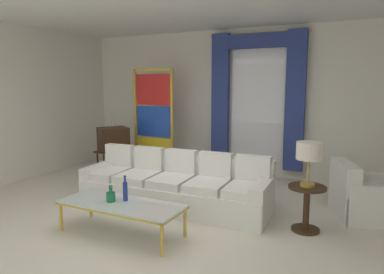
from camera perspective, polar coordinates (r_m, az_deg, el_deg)
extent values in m
plane|color=silver|center=(5.10, -4.16, -13.17)|extent=(16.00, 16.00, 0.00)
cube|color=white|center=(7.54, 7.69, 5.56)|extent=(8.00, 0.12, 3.00)
cube|color=white|center=(7.68, -26.11, 4.82)|extent=(0.12, 7.00, 3.00)
cube|color=white|center=(5.56, -0.04, 20.34)|extent=(8.00, 7.60, 0.04)
cube|color=white|center=(7.34, 10.50, 5.81)|extent=(1.10, 0.02, 2.50)
cylinder|color=gold|center=(7.32, 10.61, 16.08)|extent=(2.00, 0.04, 0.04)
cube|color=navy|center=(7.50, 4.59, 5.98)|extent=(0.36, 0.12, 2.70)
cube|color=navy|center=(7.07, 16.30, 5.50)|extent=(0.36, 0.12, 2.70)
cube|color=navy|center=(7.28, 10.53, 15.01)|extent=(1.80, 0.10, 0.28)
cube|color=white|center=(5.51, -2.95, -9.39)|extent=(2.94, 1.05, 0.38)
cube|color=white|center=(5.77, -1.32, -6.47)|extent=(2.91, 0.35, 0.78)
cube|color=white|center=(5.05, 11.23, -10.15)|extent=(0.24, 0.86, 0.56)
cube|color=white|center=(6.18, -14.39, -6.76)|extent=(0.24, 0.86, 0.56)
cube|color=white|center=(5.00, 8.89, -8.36)|extent=(0.57, 0.76, 0.12)
cube|color=white|center=(5.24, 9.84, -5.10)|extent=(0.52, 0.17, 0.40)
cube|color=white|center=(5.17, 2.61, -7.70)|extent=(0.57, 0.76, 0.12)
cube|color=white|center=(5.40, 3.84, -4.58)|extent=(0.52, 0.17, 0.40)
cube|color=white|center=(5.39, -3.21, -7.01)|extent=(0.57, 0.76, 0.12)
cube|color=white|center=(5.62, -1.75, -4.05)|extent=(0.52, 0.17, 0.40)
cube|color=white|center=(5.67, -8.48, -6.31)|extent=(0.57, 0.76, 0.12)
cube|color=white|center=(5.88, -6.88, -3.53)|extent=(0.52, 0.17, 0.40)
cube|color=white|center=(5.99, -13.22, -5.64)|extent=(0.57, 0.76, 0.12)
cube|color=white|center=(6.19, -11.53, -3.03)|extent=(0.52, 0.17, 0.40)
cube|color=silver|center=(4.59, -11.33, -10.49)|extent=(1.60, 0.62, 0.02)
cube|color=gold|center=(4.82, -9.17, -9.76)|extent=(1.60, 0.04, 0.03)
cube|color=gold|center=(4.39, -13.71, -11.77)|extent=(1.60, 0.04, 0.03)
cube|color=gold|center=(5.10, -18.36, -9.08)|extent=(0.04, 0.62, 0.03)
cube|color=gold|center=(4.19, -2.67, -12.51)|extent=(0.04, 0.62, 0.03)
cylinder|color=gold|center=(5.33, -16.02, -10.35)|extent=(0.04, 0.04, 0.38)
cylinder|color=gold|center=(4.49, -1.14, -13.62)|extent=(0.04, 0.04, 0.38)
cylinder|color=gold|center=(4.96, -20.35, -11.97)|extent=(0.04, 0.04, 0.38)
cylinder|color=gold|center=(4.06, -4.85, -16.18)|extent=(0.04, 0.04, 0.38)
cylinder|color=navy|center=(4.63, -10.70, -8.62)|extent=(0.06, 0.06, 0.24)
cylinder|color=navy|center=(4.59, -10.75, -6.83)|extent=(0.03, 0.03, 0.06)
sphere|color=navy|center=(4.58, -10.76, -6.29)|extent=(0.04, 0.04, 0.04)
cylinder|color=#196B3D|center=(4.66, -12.93, -9.38)|extent=(0.11, 0.11, 0.12)
cylinder|color=#196B3D|center=(4.63, -12.96, -8.39)|extent=(0.04, 0.04, 0.05)
sphere|color=#196B3D|center=(4.62, -12.98, -7.84)|extent=(0.05, 0.05, 0.05)
cube|color=#382314|center=(7.52, -12.50, -2.25)|extent=(0.62, 0.54, 0.03)
cylinder|color=#382314|center=(7.73, -14.95, -3.95)|extent=(0.04, 0.04, 0.50)
cylinder|color=#382314|center=(7.88, -11.01, -3.57)|extent=(0.04, 0.04, 0.50)
cylinder|color=#382314|center=(7.27, -13.98, -4.69)|extent=(0.04, 0.04, 0.50)
cylinder|color=#382314|center=(7.44, -9.82, -4.26)|extent=(0.04, 0.04, 0.50)
cube|color=#382314|center=(7.48, -12.56, -0.33)|extent=(0.71, 0.73, 0.48)
cube|color=black|center=(7.70, -13.08, 0.05)|extent=(0.23, 0.33, 0.30)
cylinder|color=gold|center=(7.71, -13.61, -1.37)|extent=(0.03, 0.04, 0.04)
cylinder|color=gold|center=(7.75, -12.47, -1.28)|extent=(0.03, 0.04, 0.04)
cylinder|color=silver|center=(7.43, -12.66, 2.87)|extent=(0.08, 0.11, 0.34)
cylinder|color=silver|center=(7.43, -12.66, 2.87)|extent=(0.08, 0.11, 0.34)
cube|color=white|center=(5.65, 26.31, -9.73)|extent=(1.03, 1.03, 0.40)
cube|color=white|center=(5.58, 26.49, -7.28)|extent=(0.88, 0.88, 0.10)
cube|color=white|center=(5.49, 23.28, -7.87)|extent=(0.46, 0.82, 0.80)
cube|color=white|center=(5.91, 25.32, -7.95)|extent=(0.75, 0.42, 0.58)
cube|color=white|center=(5.33, 27.55, -9.85)|extent=(0.75, 0.42, 0.58)
cube|color=gold|center=(7.74, -9.03, 2.64)|extent=(0.05, 0.05, 2.20)
cube|color=gold|center=(7.26, -3.23, 2.34)|extent=(0.05, 0.05, 2.20)
cube|color=gold|center=(7.46, -6.36, 10.70)|extent=(0.90, 0.05, 0.06)
cube|color=gold|center=(7.67, -6.09, -5.32)|extent=(0.90, 0.05, 0.10)
cube|color=yellow|center=(7.59, -6.14, -2.51)|extent=(0.82, 0.02, 0.64)
cube|color=#1E47B7|center=(7.49, -6.22, 2.50)|extent=(0.82, 0.02, 0.64)
cube|color=red|center=(7.45, -6.31, 7.60)|extent=(0.82, 0.02, 0.64)
cylinder|color=beige|center=(7.22, -3.63, -6.34)|extent=(0.16, 0.16, 0.06)
ellipsoid|color=navy|center=(7.19, -3.64, -5.49)|extent=(0.18, 0.32, 0.20)
sphere|color=navy|center=(7.29, -3.09, -4.42)|extent=(0.09, 0.09, 0.09)
cone|color=gold|center=(7.34, -2.86, -4.32)|extent=(0.02, 0.04, 0.02)
cone|color=#1C6842|center=(7.02, -4.38, -5.02)|extent=(0.44, 0.40, 0.50)
cylinder|color=#382314|center=(4.78, 18.09, -7.71)|extent=(0.48, 0.48, 0.03)
cylinder|color=#382314|center=(4.87, 17.93, -10.99)|extent=(0.08, 0.08, 0.55)
cylinder|color=#382314|center=(4.97, 17.78, -13.99)|extent=(0.36, 0.36, 0.03)
cylinder|color=#B29338|center=(4.78, 18.11, -7.31)|extent=(0.18, 0.18, 0.04)
cylinder|color=#B29338|center=(4.73, 18.22, -4.98)|extent=(0.03, 0.03, 0.36)
cylinder|color=silver|center=(4.68, 18.36, -2.12)|extent=(0.32, 0.32, 0.22)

